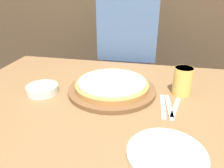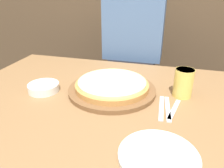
{
  "view_description": "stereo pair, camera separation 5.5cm",
  "coord_description": "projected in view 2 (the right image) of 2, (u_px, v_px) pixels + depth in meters",
  "views": [
    {
      "loc": [
        0.12,
        -0.83,
        1.23
      ],
      "look_at": [
        -0.06,
        0.07,
        0.8
      ],
      "focal_mm": 35.0,
      "sensor_mm": 36.0,
      "label": 1
    },
    {
      "loc": [
        0.18,
        -0.81,
        1.23
      ],
      "look_at": [
        -0.06,
        0.07,
        0.8
      ],
      "focal_mm": 35.0,
      "sensor_mm": 36.0,
      "label": 2
    }
  ],
  "objects": [
    {
      "name": "fork",
      "position": [
        161.0,
        108.0,
        0.89
      ],
      "size": [
        0.03,
        0.19,
        0.0
      ],
      "color": "silver",
      "rests_on": "dining_table"
    },
    {
      "name": "spoon",
      "position": [
        174.0,
        109.0,
        0.88
      ],
      "size": [
        0.05,
        0.16,
        0.0
      ],
      "color": "silver",
      "rests_on": "dining_table"
    },
    {
      "name": "diner_person",
      "position": [
        132.0,
        66.0,
        1.59
      ],
      "size": [
        0.4,
        0.2,
        1.37
      ],
      "color": "#33333D",
      "rests_on": "ground_plane"
    },
    {
      "name": "dinner_plate",
      "position": [
        158.0,
        157.0,
        0.63
      ],
      "size": [
        0.23,
        0.23,
        0.02
      ],
      "color": "silver",
      "rests_on": "dining_table"
    },
    {
      "name": "beer_glass",
      "position": [
        184.0,
        82.0,
        0.96
      ],
      "size": [
        0.08,
        0.08,
        0.13
      ],
      "color": "#E5C65B",
      "rests_on": "dining_table"
    },
    {
      "name": "dinner_knife",
      "position": [
        168.0,
        109.0,
        0.88
      ],
      "size": [
        0.04,
        0.19,
        0.0
      ],
      "color": "silver",
      "rests_on": "dining_table"
    },
    {
      "name": "side_bowl",
      "position": [
        44.0,
        87.0,
        1.03
      ],
      "size": [
        0.14,
        0.14,
        0.04
      ],
      "color": "silver",
      "rests_on": "dining_table"
    },
    {
      "name": "pizza_on_board",
      "position": [
        112.0,
        87.0,
        1.01
      ],
      "size": [
        0.41,
        0.41,
        0.06
      ],
      "color": "brown",
      "rests_on": "dining_table"
    },
    {
      "name": "dining_table",
      "position": [
        121.0,
        166.0,
        1.11
      ],
      "size": [
        1.54,
        0.97,
        0.76
      ],
      "color": "olive",
      "rests_on": "ground_plane"
    }
  ]
}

